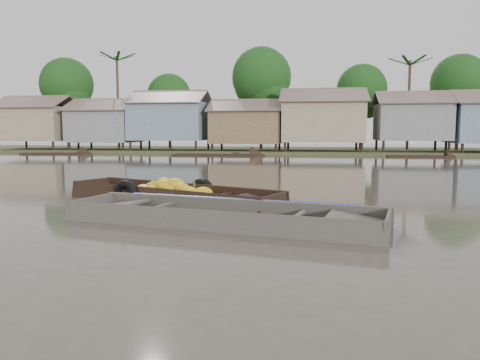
# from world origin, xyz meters

# --- Properties ---
(ground) EXTENTS (120.00, 120.00, 0.00)m
(ground) POSITION_xyz_m (0.00, 0.00, 0.00)
(ground) COLOR #463F35
(ground) RESTS_ON ground
(riverbank) EXTENTS (120.00, 12.47, 10.22)m
(riverbank) POSITION_xyz_m (3.03, 31.86, 3.07)
(riverbank) COLOR #384723
(riverbank) RESTS_ON ground
(banana_boat) EXTENTS (6.50, 4.03, 0.92)m
(banana_boat) POSITION_xyz_m (-2.15, 2.20, 0.21)
(banana_boat) COLOR black
(banana_boat) RESTS_ON ground
(viewer_boat) EXTENTS (6.95, 3.08, 0.54)m
(viewer_boat) POSITION_xyz_m (-0.11, -0.42, 0.04)
(viewer_boat) COLOR #433F39
(viewer_boat) RESTS_ON ground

